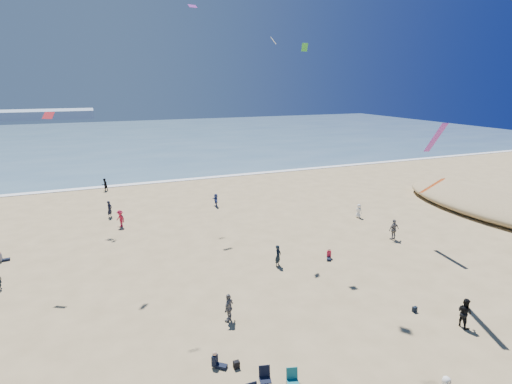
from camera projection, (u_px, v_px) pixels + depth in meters
name	position (u px, v px, depth m)	size (l,w,h in m)	color
ocean	(119.00, 139.00, 100.22)	(220.00, 100.00, 0.06)	#476B84
surf_line	(143.00, 183.00, 55.51)	(220.00, 1.20, 0.08)	white
standing_flyers	(233.00, 256.00, 30.34)	(36.77, 49.60, 1.88)	black
seated_group	(261.00, 336.00, 21.38)	(25.08, 30.06, 0.84)	silver
black_backpack	(236.00, 365.00, 19.53)	(0.30, 0.22, 0.38)	black
navy_bag	(415.00, 309.00, 24.35)	(0.28, 0.18, 0.34)	black
kites_aloft	(318.00, 49.00, 25.83)	(39.53, 42.93, 29.57)	white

